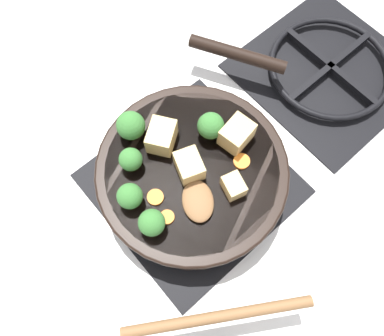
% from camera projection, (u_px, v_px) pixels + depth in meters
% --- Properties ---
extents(ground_plane, '(2.40, 2.40, 0.00)m').
position_uv_depth(ground_plane, '(192.00, 184.00, 0.67)').
color(ground_plane, white).
extents(front_burner_grate, '(0.31, 0.31, 0.03)m').
position_uv_depth(front_burner_grate, '(192.00, 182.00, 0.66)').
color(front_burner_grate, black).
rests_on(front_burner_grate, ground_plane).
extents(rear_burner_grate, '(0.31, 0.31, 0.03)m').
position_uv_depth(rear_burner_grate, '(329.00, 69.00, 0.74)').
color(rear_burner_grate, black).
rests_on(rear_burner_grate, ground_plane).
extents(skillet_pan, '(0.36, 0.42, 0.05)m').
position_uv_depth(skillet_pan, '(193.00, 171.00, 0.62)').
color(skillet_pan, black).
rests_on(skillet_pan, front_burner_grate).
extents(wooden_spoon, '(0.26, 0.24, 0.02)m').
position_uv_depth(wooden_spoon, '(209.00, 267.00, 0.53)').
color(wooden_spoon, brown).
rests_on(wooden_spoon, skillet_pan).
extents(tofu_cube_center_large, '(0.06, 0.05, 0.04)m').
position_uv_depth(tofu_cube_center_large, '(188.00, 164.00, 0.58)').
color(tofu_cube_center_large, '#DBB770').
rests_on(tofu_cube_center_large, skillet_pan).
extents(tofu_cube_near_handle, '(0.05, 0.06, 0.04)m').
position_uv_depth(tofu_cube_near_handle, '(237.00, 134.00, 0.59)').
color(tofu_cube_near_handle, '#DBB770').
rests_on(tofu_cube_near_handle, skillet_pan).
extents(tofu_cube_east_chunk, '(0.06, 0.06, 0.04)m').
position_uv_depth(tofu_cube_east_chunk, '(162.00, 137.00, 0.59)').
color(tofu_cube_east_chunk, '#DBB770').
rests_on(tofu_cube_east_chunk, skillet_pan).
extents(tofu_cube_west_chunk, '(0.04, 0.04, 0.03)m').
position_uv_depth(tofu_cube_west_chunk, '(234.00, 186.00, 0.57)').
color(tofu_cube_west_chunk, '#DBB770').
rests_on(tofu_cube_west_chunk, skillet_pan).
extents(broccoli_floret_near_spoon, '(0.05, 0.05, 0.05)m').
position_uv_depth(broccoli_floret_near_spoon, '(131.00, 126.00, 0.59)').
color(broccoli_floret_near_spoon, '#709956').
rests_on(broccoli_floret_near_spoon, skillet_pan).
extents(broccoli_floret_center_top, '(0.04, 0.04, 0.05)m').
position_uv_depth(broccoli_floret_center_top, '(211.00, 126.00, 0.59)').
color(broccoli_floret_center_top, '#709956').
rests_on(broccoli_floret_center_top, skillet_pan).
extents(broccoli_floret_east_rim, '(0.04, 0.04, 0.04)m').
position_uv_depth(broccoli_floret_east_rim, '(131.00, 160.00, 0.57)').
color(broccoli_floret_east_rim, '#709956').
rests_on(broccoli_floret_east_rim, skillet_pan).
extents(broccoli_floret_west_rim, '(0.04, 0.04, 0.05)m').
position_uv_depth(broccoli_floret_west_rim, '(152.00, 223.00, 0.53)').
color(broccoli_floret_west_rim, '#709956').
rests_on(broccoli_floret_west_rim, skillet_pan).
extents(broccoli_floret_north_edge, '(0.04, 0.04, 0.05)m').
position_uv_depth(broccoli_floret_north_edge, '(130.00, 196.00, 0.55)').
color(broccoli_floret_north_edge, '#709956').
rests_on(broccoli_floret_north_edge, skillet_pan).
extents(carrot_slice_orange_thin, '(0.02, 0.02, 0.01)m').
position_uv_depth(carrot_slice_orange_thin, '(167.00, 217.00, 0.56)').
color(carrot_slice_orange_thin, orange).
rests_on(carrot_slice_orange_thin, skillet_pan).
extents(carrot_slice_near_center, '(0.03, 0.03, 0.01)m').
position_uv_depth(carrot_slice_near_center, '(242.00, 161.00, 0.59)').
color(carrot_slice_near_center, orange).
rests_on(carrot_slice_near_center, skillet_pan).
extents(carrot_slice_edge_slice, '(0.03, 0.03, 0.01)m').
position_uv_depth(carrot_slice_edge_slice, '(157.00, 199.00, 0.57)').
color(carrot_slice_edge_slice, orange).
rests_on(carrot_slice_edge_slice, skillet_pan).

